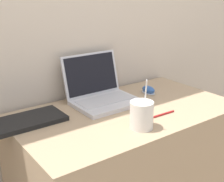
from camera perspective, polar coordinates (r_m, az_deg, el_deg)
desk at (r=1.65m, az=2.48°, el=-15.38°), size 1.05×0.60×0.74m
laptop at (r=1.56m, az=-1.99°, el=-0.22°), size 0.32×0.29×0.23m
drink_cup at (r=1.28m, az=5.43°, el=-4.32°), size 0.10×0.10×0.22m
computer_mouse at (r=1.71m, az=6.67°, el=0.18°), size 0.05×0.09×0.04m
external_keyboard at (r=1.37m, az=-17.57°, el=-5.82°), size 0.43×0.17×0.02m
pen at (r=1.43m, az=8.97°, el=-4.31°), size 0.16×0.01×0.01m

